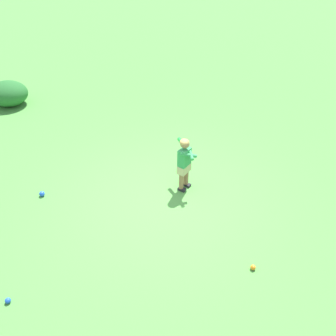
{
  "coord_description": "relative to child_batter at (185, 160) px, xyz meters",
  "views": [
    {
      "loc": [
        -4.96,
        -0.51,
        4.32
      ],
      "look_at": [
        0.43,
        -0.07,
        0.45
      ],
      "focal_mm": 38.14,
      "sensor_mm": 36.0,
      "label": 1
    }
  ],
  "objects": [
    {
      "name": "ground_plane",
      "position": [
        -0.43,
        0.37,
        -0.65
      ],
      "size": [
        40.0,
        40.0,
        0.0
      ],
      "primitive_type": "plane",
      "color": "#519942"
    },
    {
      "name": "child_batter",
      "position": [
        0.0,
        0.0,
        0.0
      ],
      "size": [
        0.58,
        0.38,
        1.08
      ],
      "color": "#232328",
      "rests_on": "ground"
    },
    {
      "name": "play_ball_center_lawn",
      "position": [
        -1.86,
        -1.11,
        -0.61
      ],
      "size": [
        0.08,
        0.08,
        0.08
      ],
      "primitive_type": "sphere",
      "color": "orange",
      "rests_on": "ground"
    },
    {
      "name": "play_ball_by_bucket",
      "position": [
        -0.47,
        2.63,
        -0.6
      ],
      "size": [
        0.1,
        0.1,
        0.1
      ],
      "primitive_type": "sphere",
      "color": "blue",
      "rests_on": "ground"
    },
    {
      "name": "play_ball_near_batter",
      "position": [
        -2.7,
        2.27,
        -0.61
      ],
      "size": [
        0.08,
        0.08,
        0.08
      ],
      "primitive_type": "sphere",
      "color": "blue",
      "rests_on": "ground"
    },
    {
      "name": "shrub_right_background",
      "position": [
        3.29,
        4.94,
        -0.32
      ],
      "size": [
        0.96,
        1.06,
        0.66
      ],
      "primitive_type": "ellipsoid",
      "color": "#286B2D",
      "rests_on": "ground"
    }
  ]
}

